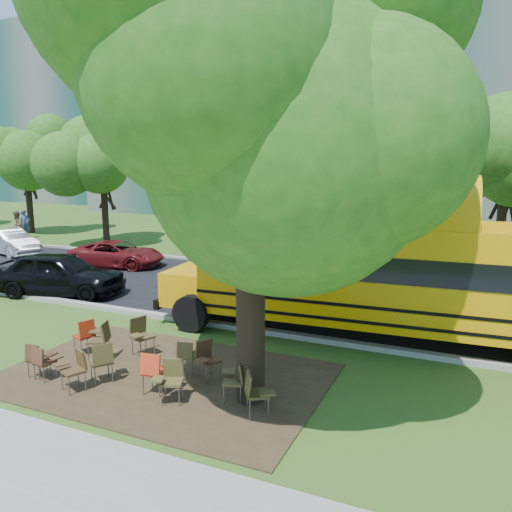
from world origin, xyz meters
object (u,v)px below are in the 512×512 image
at_px(chair_13, 247,355).
at_px(chair_2, 103,358).
at_px(chair_0, 38,357).
at_px(bg_car_red, 117,254).
at_px(chair_11, 188,354).
at_px(main_tree, 250,92).
at_px(pedestrian_b, 17,226).
at_px(chair_4, 155,369).
at_px(chair_7, 255,390).
at_px(chair_1, 43,360).
at_px(chair_3, 75,366).
at_px(black_car, 59,274).
at_px(chair_6, 236,377).
at_px(chair_9, 101,336).
at_px(chair_8, 86,333).
at_px(bg_car_silver, 10,242).
at_px(chair_5, 171,377).
at_px(school_bus, 415,275).
at_px(chair_12, 206,356).
at_px(chair_10, 140,333).
at_px(pedestrian_a, 25,224).

bearing_deg(chair_13, chair_2, 176.80).
height_order(chair_0, bg_car_red, bg_car_red).
bearing_deg(chair_11, main_tree, -27.70).
relative_size(chair_2, pedestrian_b, 0.51).
bearing_deg(pedestrian_b, chair_0, 9.42).
distance_m(chair_4, chair_7, 2.20).
bearing_deg(chair_1, main_tree, 19.13).
relative_size(chair_2, chair_13, 1.18).
xyz_separation_m(chair_3, black_car, (-6.00, 5.57, 0.24)).
height_order(chair_1, black_car, black_car).
height_order(chair_4, chair_11, chair_4).
bearing_deg(chair_6, chair_9, 63.95).
height_order(chair_7, chair_11, chair_7).
distance_m(chair_6, black_car, 10.36).
height_order(chair_0, chair_13, chair_0).
distance_m(chair_8, bg_car_silver, 15.73).
bearing_deg(chair_5, chair_4, -37.72).
xyz_separation_m(school_bus, chair_5, (-3.88, -5.40, -1.27)).
height_order(chair_5, bg_car_silver, bg_car_silver).
bearing_deg(school_bus, chair_6, -122.74).
height_order(chair_9, chair_11, chair_9).
relative_size(chair_8, bg_car_silver, 0.23).
xyz_separation_m(chair_12, bg_car_red, (-9.53, 8.73, 0.05)).
xyz_separation_m(school_bus, chair_2, (-5.68, -5.25, -1.24)).
bearing_deg(chair_9, chair_4, -134.98).
bearing_deg(chair_10, chair_1, -5.55).
bearing_deg(pedestrian_a, chair_3, -103.04).
height_order(chair_11, chair_12, chair_12).
bearing_deg(chair_8, chair_11, -71.43).
distance_m(chair_5, black_car, 9.63).
bearing_deg(pedestrian_b, chair_11, 16.89).
relative_size(chair_11, pedestrian_a, 0.45).
bearing_deg(school_bus, main_tree, -121.36).
bearing_deg(school_bus, chair_11, -139.28).
xyz_separation_m(chair_5, chair_11, (-0.39, 1.26, -0.05)).
distance_m(black_car, pedestrian_b, 14.41).
xyz_separation_m(chair_5, pedestrian_a, (-20.21, 14.49, 0.34)).
relative_size(chair_4, chair_6, 1.10).
relative_size(chair_8, chair_11, 1.13).
relative_size(chair_10, chair_11, 1.23).
relative_size(chair_12, black_car, 0.19).
relative_size(main_tree, chair_12, 10.85).
bearing_deg(chair_12, chair_0, -40.63).
distance_m(chair_7, chair_11, 2.41).
relative_size(chair_9, chair_12, 1.07).
bearing_deg(chair_10, chair_6, 91.43).
bearing_deg(chair_1, chair_6, 17.72).
height_order(main_tree, chair_7, main_tree).
relative_size(chair_2, chair_6, 1.09).
height_order(main_tree, school_bus, main_tree).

